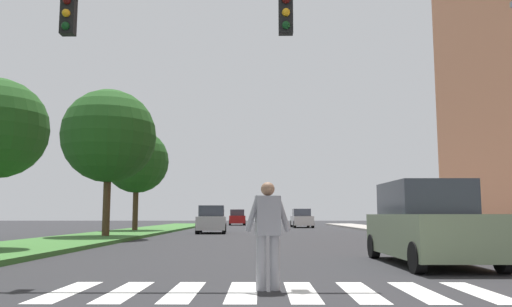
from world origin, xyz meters
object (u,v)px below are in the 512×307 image
(tree_far, at_px, (109,136))
(tree_distant, at_px, (137,161))
(pedestrian_performer, at_px, (268,230))
(sedan_far_horizon, at_px, (237,218))
(sedan_distant, at_px, (302,219))
(sedan_midblock, at_px, (212,220))
(traffic_light_gantry, at_px, (62,53))
(suv_crossing, at_px, (427,225))

(tree_far, relative_size, tree_distant, 1.07)
(tree_distant, xyz_separation_m, pedestrian_performer, (8.49, -25.86, -3.82))
(tree_far, distance_m, sedan_far_horizon, 33.30)
(tree_distant, height_order, sedan_distant, tree_distant)
(sedan_midblock, bearing_deg, tree_distant, 166.31)
(sedan_midblock, relative_size, sedan_distant, 0.91)
(tree_far, relative_size, pedestrian_performer, 4.30)
(pedestrian_performer, height_order, sedan_midblock, sedan_midblock)
(traffic_light_gantry, bearing_deg, sedan_distant, 78.38)
(tree_far, distance_m, tree_distant, 9.08)
(suv_crossing, bearing_deg, tree_far, 132.36)
(pedestrian_performer, relative_size, sedan_midblock, 0.40)
(tree_distant, distance_m, traffic_light_gantry, 24.76)
(tree_far, bearing_deg, sedan_distant, 62.74)
(pedestrian_performer, height_order, sedan_distant, sedan_distant)
(suv_crossing, bearing_deg, sedan_distant, 90.31)
(tree_far, relative_size, traffic_light_gantry, 0.92)
(sedan_midblock, distance_m, sedan_distant, 15.87)
(tree_distant, relative_size, sedan_midblock, 1.61)
(pedestrian_performer, xyz_separation_m, sedan_distant, (3.68, 38.87, -0.14))
(tree_far, bearing_deg, sedan_midblock, 60.24)
(traffic_light_gantry, distance_m, sedan_distant, 38.30)
(suv_crossing, relative_size, sedan_far_horizon, 0.99)
(tree_distant, relative_size, sedan_distant, 1.48)
(suv_crossing, bearing_deg, sedan_far_horizon, 98.31)
(tree_far, height_order, pedestrian_performer, tree_far)
(pedestrian_performer, xyz_separation_m, suv_crossing, (3.86, 4.16, -0.00))
(suv_crossing, bearing_deg, pedestrian_performer, -132.91)
(tree_far, xyz_separation_m, pedestrian_performer, (7.68, -16.82, -4.13))
(tree_far, distance_m, sedan_distant, 25.17)
(pedestrian_performer, bearing_deg, sedan_midblock, 97.52)
(tree_far, xyz_separation_m, tree_distant, (-0.80, 9.04, -0.31))
(tree_far, relative_size, sedan_distant, 1.58)
(pedestrian_performer, bearing_deg, traffic_light_gantry, 159.26)
(tree_far, xyz_separation_m, sedan_far_horizon, (4.93, 32.65, -4.26))
(tree_distant, bearing_deg, tree_far, -84.92)
(traffic_light_gantry, bearing_deg, sedan_midblock, 88.11)
(tree_far, bearing_deg, pedestrian_performer, -65.45)
(tree_distant, height_order, sedan_far_horizon, tree_distant)
(tree_distant, height_order, traffic_light_gantry, tree_distant)
(sedan_distant, bearing_deg, tree_distant, -133.08)
(tree_distant, relative_size, pedestrian_performer, 4.00)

